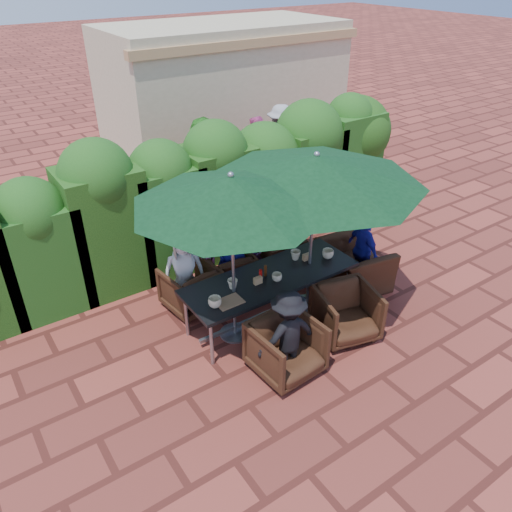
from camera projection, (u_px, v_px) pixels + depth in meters
ground at (271, 324)px, 7.31m from camera, size 80.00×80.00×0.00m
dining_table at (271, 280)px, 7.08m from camera, size 2.58×0.90×0.75m
umbrella_left at (231, 191)px, 5.97m from camera, size 2.51×2.51×2.46m
umbrella_right at (316, 169)px, 6.57m from camera, size 2.97×2.97×2.46m
chair_far_left at (191, 286)px, 7.47m from camera, size 0.82×0.78×0.76m
chair_far_mid at (229, 269)px, 7.91m from camera, size 0.79×0.75×0.73m
chair_far_right at (278, 252)px, 8.36m from camera, size 0.73×0.68×0.73m
chair_near_left at (286, 346)px, 6.29m from camera, size 0.84×0.79×0.82m
chair_near_right at (346, 311)px, 6.92m from camera, size 0.95×0.91×0.81m
chair_end_right at (354, 258)px, 7.98m from camera, size 0.88×1.18×0.94m
adult_far_left at (184, 270)px, 7.39m from camera, size 0.71×0.56×1.26m
adult_far_mid at (233, 250)px, 7.74m from camera, size 0.61×0.55×1.41m
adult_far_right at (280, 235)px, 8.27m from camera, size 0.63×0.39×1.29m
adult_near_left at (288, 334)px, 6.17m from camera, size 0.82×0.43×1.24m
adult_end_right at (363, 250)px, 7.92m from camera, size 0.47×0.77×1.23m
child_left at (208, 268)px, 7.79m from camera, size 0.38×0.35×0.88m
child_right at (255, 255)px, 8.10m from camera, size 0.39×0.34×0.91m
pedestrian_a at (204, 161)px, 10.44m from camera, size 1.72×1.59×1.85m
pedestrian_b at (256, 151)px, 11.42m from camera, size 0.87×0.80×1.55m
pedestrian_c at (281, 143)px, 11.59m from camera, size 1.23×1.02×1.76m
cup_a at (215, 302)px, 6.40m from camera, size 0.18×0.18×0.14m
cup_b at (233, 284)px, 6.76m from camera, size 0.14×0.14×0.13m
cup_c at (277, 277)px, 6.91m from camera, size 0.14×0.14×0.11m
cup_d at (295, 255)px, 7.39m from camera, size 0.15×0.15×0.14m
cup_e at (328, 254)px, 7.43m from camera, size 0.17×0.17×0.14m
ketchup_bottle at (261, 275)px, 6.91m from camera, size 0.04×0.04×0.17m
sauce_bottle at (265, 271)px, 7.01m from camera, size 0.04×0.04×0.17m
serving_tray at (229, 302)px, 6.51m from camera, size 0.35×0.25×0.02m
number_block_left at (258, 280)px, 6.86m from camera, size 0.12×0.06×0.10m
number_block_right at (306, 257)px, 7.39m from camera, size 0.12×0.06×0.10m
hedge_wall at (185, 189)px, 8.21m from camera, size 9.10×1.60×2.44m
building at (224, 88)px, 13.09m from camera, size 6.20×3.08×3.20m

